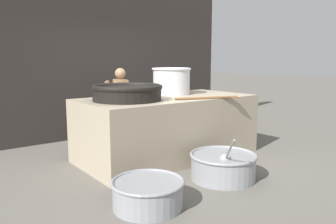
% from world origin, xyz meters
% --- Properties ---
extents(ground_plane, '(60.00, 60.00, 0.00)m').
position_xyz_m(ground_plane, '(0.00, 0.00, 0.00)').
color(ground_plane, '#666059').
extents(back_wall, '(6.31, 0.24, 3.91)m').
position_xyz_m(back_wall, '(0.00, 2.26, 1.95)').
color(back_wall, '#2D2826').
rests_on(back_wall, ground_plane).
extents(hearth_platform, '(2.94, 1.44, 1.02)m').
position_xyz_m(hearth_platform, '(0.00, 0.00, 0.51)').
color(hearth_platform, tan).
rests_on(hearth_platform, ground_plane).
extents(giant_wok_near, '(1.08, 1.08, 0.24)m').
position_xyz_m(giant_wok_near, '(-0.79, -0.01, 1.15)').
color(giant_wok_near, black).
rests_on(giant_wok_near, hearth_platform).
extents(stock_pot, '(0.70, 0.70, 0.47)m').
position_xyz_m(stock_pot, '(0.32, 0.31, 1.27)').
color(stock_pot, silver).
rests_on(stock_pot, hearth_platform).
extents(stirring_paddle, '(1.01, 0.44, 0.04)m').
position_xyz_m(stirring_paddle, '(0.35, -0.64, 1.04)').
color(stirring_paddle, brown).
rests_on(stirring_paddle, hearth_platform).
extents(cook, '(0.37, 0.57, 1.48)m').
position_xyz_m(cook, '(-0.23, 1.19, 0.80)').
color(cook, '#9E7551').
rests_on(cook, ground_plane).
extents(prep_bowl_vegetables, '(0.93, 1.05, 0.74)m').
position_xyz_m(prep_bowl_vegetables, '(-0.07, -1.33, 0.20)').
color(prep_bowl_vegetables, gray).
rests_on(prep_bowl_vegetables, ground_plane).
extents(prep_bowl_meat, '(0.82, 0.82, 0.31)m').
position_xyz_m(prep_bowl_meat, '(-1.39, -1.42, 0.17)').
color(prep_bowl_meat, gray).
rests_on(prep_bowl_meat, ground_plane).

